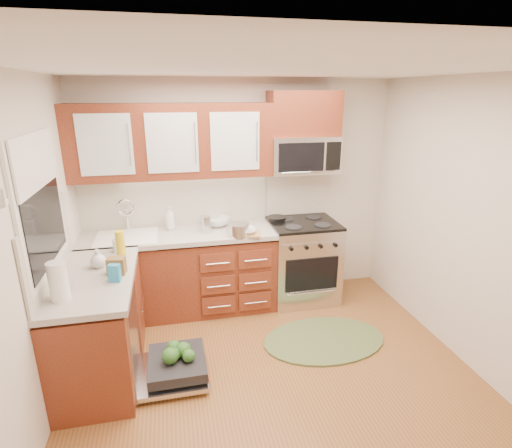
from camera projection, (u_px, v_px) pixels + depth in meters
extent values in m
plane|color=brown|center=(278.00, 386.00, 3.36)|extent=(3.50, 3.50, 0.00)
plane|color=white|center=(285.00, 68.00, 2.57)|extent=(3.50, 3.50, 0.00)
cube|color=beige|center=(240.00, 193.00, 4.59)|extent=(3.50, 0.04, 2.50)
cube|color=beige|center=(423.00, 437.00, 1.34)|extent=(3.50, 0.04, 2.50)
cube|color=beige|center=(23.00, 270.00, 2.61)|extent=(0.04, 3.50, 2.50)
cube|color=beige|center=(483.00, 231.00, 3.32)|extent=(0.04, 3.50, 2.50)
cube|color=#5A1C14|center=(181.00, 275.00, 4.42)|extent=(2.05, 0.60, 0.85)
cube|color=#5A1C14|center=(99.00, 329.00, 3.41)|extent=(0.60, 1.25, 0.85)
cube|color=beige|center=(178.00, 235.00, 4.26)|extent=(2.07, 0.64, 0.05)
cube|color=beige|center=(94.00, 279.00, 3.27)|extent=(0.64, 1.27, 0.05)
cube|color=#B3B1A1|center=(176.00, 200.00, 4.44)|extent=(2.05, 0.02, 0.57)
cube|color=#B3B1A1|center=(48.00, 246.00, 3.11)|extent=(0.02, 1.25, 0.57)
cube|color=#5A1C14|center=(304.00, 113.00, 4.28)|extent=(0.76, 0.35, 0.47)
cube|color=white|center=(36.00, 161.00, 2.88)|extent=(0.02, 0.96, 0.40)
cylinder|color=black|center=(277.00, 218.00, 4.59)|extent=(0.27, 0.27, 0.04)
cylinder|color=silver|center=(239.00, 230.00, 4.15)|extent=(0.22, 0.22, 0.13)
cube|color=tan|center=(245.00, 234.00, 4.19)|extent=(0.34, 0.26, 0.02)
cylinder|color=silver|center=(206.00, 224.00, 4.25)|extent=(0.14, 0.14, 0.18)
cylinder|color=white|center=(58.00, 281.00, 2.84)|extent=(0.14, 0.14, 0.29)
cylinder|color=gold|center=(120.00, 244.00, 3.60)|extent=(0.08, 0.08, 0.24)
cylinder|color=red|center=(62.00, 282.00, 2.90)|extent=(0.08, 0.08, 0.24)
cube|color=brown|center=(117.00, 266.00, 3.28)|extent=(0.16, 0.12, 0.14)
cube|color=teal|center=(115.00, 273.00, 3.14)|extent=(0.10, 0.08, 0.14)
imported|color=#999999|center=(244.00, 231.00, 4.20)|extent=(0.28, 0.28, 0.06)
imported|color=#999999|center=(217.00, 222.00, 4.47)|extent=(0.31, 0.31, 0.09)
imported|color=#999999|center=(234.00, 227.00, 4.28)|extent=(0.15, 0.15, 0.10)
imported|color=#999999|center=(170.00, 218.00, 4.31)|extent=(0.11, 0.11, 0.26)
imported|color=#999999|center=(117.00, 242.00, 3.73)|extent=(0.10, 0.10, 0.19)
imported|color=#999999|center=(98.00, 258.00, 3.39)|extent=(0.15, 0.15, 0.17)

